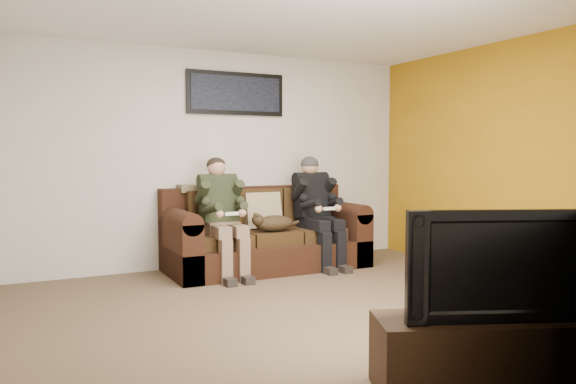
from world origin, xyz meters
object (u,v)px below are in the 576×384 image
person_left (222,209)px  person_right (316,204)px  cat (273,223)px  television (495,263)px  sofa (264,237)px  tv_stand (493,354)px  framed_poster (236,94)px

person_left → person_right: person_right is taller
person_right → cat: bearing=-172.7°
person_left → television: 3.60m
sofa → tv_stand: (-0.26, -3.78, -0.15)m
cat → framed_poster: bearing=105.6°
person_left → person_right: bearing=0.0°
sofa → framed_poster: bearing=117.6°
person_left → cat: bearing=-7.7°
person_right → cat: person_right is taller
person_left → person_right: 1.21m
person_right → television: bearing=-103.6°
sofa → cat: size_ratio=3.57×
person_right → framed_poster: bearing=144.3°
sofa → television: (-0.26, -3.78, 0.38)m
cat → tv_stand: (-0.24, -3.51, -0.36)m
tv_stand → cat: bearing=108.7°
sofa → person_right: (0.61, -0.20, 0.39)m
framed_poster → cat: bearing=-74.4°
person_left → framed_poster: (0.41, 0.58, 1.35)m
person_right → framed_poster: (-0.81, 0.58, 1.34)m
cat → sofa: bearing=86.7°
sofa → tv_stand: bearing=-93.9°
person_left → tv_stand: size_ratio=0.97×
person_left → tv_stand: person_left is taller
cat → tv_stand: bearing=-94.0°
cat → framed_poster: 1.68m
sofa → person_left: 0.75m
television → person_left: bearing=118.2°
tv_stand → television: (0.00, 0.00, 0.53)m
tv_stand → person_left: bearing=118.2°
framed_poster → person_left: bearing=-125.0°
person_left → cat: person_left is taller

